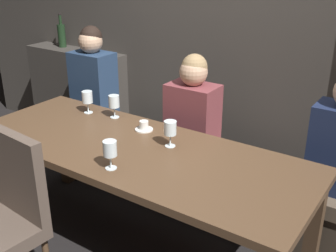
{
  "coord_description": "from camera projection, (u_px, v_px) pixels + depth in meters",
  "views": [
    {
      "loc": [
        1.46,
        -1.77,
        1.84
      ],
      "look_at": [
        0.12,
        0.19,
        0.84
      ],
      "focal_mm": 44.72,
      "sensor_mm": 36.0,
      "label": 1
    }
  ],
  "objects": [
    {
      "name": "dining_table",
      "position": [
        134.0,
        160.0,
        2.56
      ],
      "size": [
        2.2,
        0.84,
        0.74
      ],
      "color": "#493422",
      "rests_on": "ground"
    },
    {
      "name": "diner_bearded",
      "position": [
        193.0,
        107.0,
        3.02
      ],
      "size": [
        0.36,
        0.24,
        0.73
      ],
      "color": "brown",
      "rests_on": "banquette_bench"
    },
    {
      "name": "banquette_bench",
      "position": [
        192.0,
        174.0,
        3.26
      ],
      "size": [
        2.5,
        0.44,
        0.45
      ],
      "color": "#40352A",
      "rests_on": "ground"
    },
    {
      "name": "ground",
      "position": [
        137.0,
        246.0,
        2.82
      ],
      "size": [
        9.0,
        9.0,
        0.0
      ],
      "primitive_type": "plane",
      "color": "black"
    },
    {
      "name": "wine_glass_end_right",
      "position": [
        87.0,
        98.0,
        3.02
      ],
      "size": [
        0.08,
        0.08,
        0.16
      ],
      "color": "silver",
      "rests_on": "dining_table"
    },
    {
      "name": "espresso_cup",
      "position": [
        144.0,
        126.0,
        2.76
      ],
      "size": [
        0.12,
        0.12,
        0.06
      ],
      "color": "white",
      "rests_on": "dining_table"
    },
    {
      "name": "diner_redhead",
      "position": [
        93.0,
        77.0,
        3.56
      ],
      "size": [
        0.36,
        0.24,
        0.82
      ],
      "color": "navy",
      "rests_on": "banquette_bench"
    },
    {
      "name": "chair_near_side",
      "position": [
        3.0,
        212.0,
        2.22
      ],
      "size": [
        0.48,
        0.48,
        0.98
      ],
      "color": "brown",
      "rests_on": "ground"
    },
    {
      "name": "back_counter",
      "position": [
        79.0,
        96.0,
        4.23
      ],
      "size": [
        1.1,
        0.28,
        0.95
      ],
      "primitive_type": "cube",
      "color": "#38342F",
      "rests_on": "ground"
    },
    {
      "name": "wine_glass_far_left",
      "position": [
        114.0,
        102.0,
        2.93
      ],
      "size": [
        0.08,
        0.08,
        0.16
      ],
      "color": "silver",
      "rests_on": "dining_table"
    },
    {
      "name": "wine_bottle_dark_red",
      "position": [
        62.0,
        35.0,
        4.12
      ],
      "size": [
        0.08,
        0.08,
        0.33
      ],
      "color": "black",
      "rests_on": "back_counter"
    },
    {
      "name": "wine_glass_far_right",
      "position": [
        170.0,
        129.0,
        2.5
      ],
      "size": [
        0.08,
        0.08,
        0.16
      ],
      "color": "silver",
      "rests_on": "dining_table"
    },
    {
      "name": "wine_glass_near_right",
      "position": [
        110.0,
        149.0,
        2.24
      ],
      "size": [
        0.08,
        0.08,
        0.16
      ],
      "color": "silver",
      "rests_on": "dining_table"
    }
  ]
}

